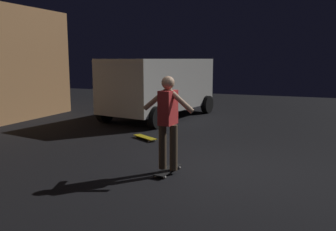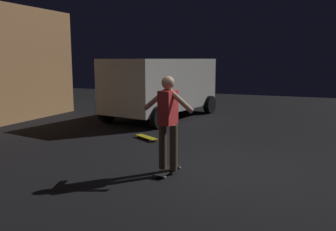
{
  "view_description": "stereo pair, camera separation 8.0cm",
  "coord_description": "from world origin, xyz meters",
  "px_view_note": "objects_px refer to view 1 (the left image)",
  "views": [
    {
      "loc": [
        -6.14,
        -1.39,
        2.04
      ],
      "look_at": [
        -0.5,
        0.85,
        1.05
      ],
      "focal_mm": 37.5,
      "sensor_mm": 36.0,
      "label": 1
    },
    {
      "loc": [
        -6.11,
        -1.46,
        2.04
      ],
      "look_at": [
        -0.5,
        0.85,
        1.05
      ],
      "focal_mm": 37.5,
      "sensor_mm": 36.0,
      "label": 2
    }
  ],
  "objects_px": {
    "skateboard_spare": "(145,137)",
    "skater": "(168,116)",
    "skateboard_ridden": "(168,170)",
    "parked_van": "(160,84)"
  },
  "relations": [
    {
      "from": "skateboard_ridden",
      "to": "skater",
      "type": "distance_m",
      "value": 0.98
    },
    {
      "from": "skateboard_ridden",
      "to": "skateboard_spare",
      "type": "distance_m",
      "value": 2.72
    },
    {
      "from": "skateboard_ridden",
      "to": "skater",
      "type": "xyz_separation_m",
      "value": [
        0.0,
        0.0,
        0.98
      ]
    },
    {
      "from": "parked_van",
      "to": "skateboard_ridden",
      "type": "distance_m",
      "value": 6.19
    },
    {
      "from": "skateboard_ridden",
      "to": "skateboard_spare",
      "type": "bearing_deg",
      "value": 34.07
    },
    {
      "from": "skater",
      "to": "skateboard_ridden",
      "type": "bearing_deg",
      "value": 180.0
    },
    {
      "from": "parked_van",
      "to": "skater",
      "type": "relative_size",
      "value": 2.91
    },
    {
      "from": "skateboard_ridden",
      "to": "skater",
      "type": "relative_size",
      "value": 0.48
    },
    {
      "from": "parked_van",
      "to": "skater",
      "type": "distance_m",
      "value": 6.09
    },
    {
      "from": "skateboard_spare",
      "to": "skater",
      "type": "relative_size",
      "value": 0.46
    }
  ]
}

